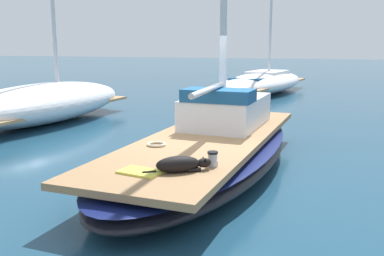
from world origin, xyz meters
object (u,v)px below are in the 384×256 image
at_px(deck_towel, 140,172).
at_px(moored_boat_far_astern, 263,82).
at_px(moored_boat_port_side, 43,102).
at_px(sailboat_main, 207,154).
at_px(deck_winch, 213,159).
at_px(coiled_rope, 156,144).
at_px(dog_black, 181,164).

bearing_deg(deck_towel, moored_boat_far_astern, 91.54).
bearing_deg(moored_boat_port_side, sailboat_main, -30.42).
bearing_deg(moored_boat_far_astern, deck_winch, -85.23).
height_order(deck_winch, moored_boat_port_side, moored_boat_port_side).
distance_m(sailboat_main, moored_boat_port_side, 6.99).
xyz_separation_m(deck_winch, moored_boat_far_astern, (-1.27, 15.22, -0.23)).
bearing_deg(coiled_rope, deck_towel, -76.65).
bearing_deg(deck_towel, coiled_rope, 103.35).
bearing_deg(moored_boat_port_side, coiled_rope, -39.79).
bearing_deg(deck_winch, coiled_rope, 142.31).
xyz_separation_m(sailboat_main, moored_boat_far_astern, (-0.71, 13.34, 0.19)).
relative_size(sailboat_main, moored_boat_far_astern, 0.89).
bearing_deg(moored_boat_far_astern, sailboat_main, -86.96).
height_order(dog_black, deck_towel, dog_black).
height_order(sailboat_main, moored_boat_port_side, moored_boat_port_side).
relative_size(moored_boat_far_astern, moored_boat_port_side, 1.19).
distance_m(moored_boat_far_astern, moored_boat_port_side, 11.15).
xyz_separation_m(dog_black, coiled_rope, (-0.86, 1.33, -0.08)).
bearing_deg(deck_towel, dog_black, 21.78).
distance_m(coiled_rope, moored_boat_far_astern, 14.29).
distance_m(sailboat_main, moored_boat_far_astern, 13.36).
xyz_separation_m(sailboat_main, coiled_rope, (-0.65, -0.94, 0.35)).
distance_m(coiled_rope, deck_towel, 1.57).
xyz_separation_m(moored_boat_far_astern, moored_boat_port_side, (-5.31, -9.81, 0.07)).
distance_m(dog_black, moored_boat_far_astern, 15.64).
distance_m(dog_black, deck_winch, 0.52).
xyz_separation_m(sailboat_main, deck_winch, (0.56, -1.88, 0.42)).
bearing_deg(dog_black, sailboat_main, 95.45).
distance_m(dog_black, deck_towel, 0.55).
bearing_deg(moored_boat_far_astern, dog_black, -86.61).
xyz_separation_m(dog_black, moored_boat_port_side, (-6.24, 5.80, -0.17)).
height_order(deck_towel, moored_boat_far_astern, moored_boat_far_astern).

